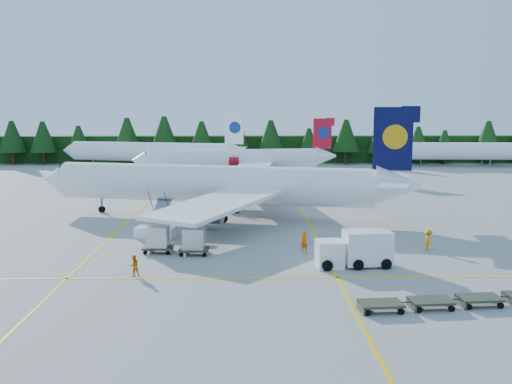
{
  "coord_description": "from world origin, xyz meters",
  "views": [
    {
      "loc": [
        -0.62,
        -46.72,
        12.59
      ],
      "look_at": [
        0.22,
        13.57,
        3.5
      ],
      "focal_mm": 40.0,
      "sensor_mm": 36.0,
      "label": 1
    }
  ],
  "objects_px": {
    "airliner_red": "(230,160)",
    "service_truck": "(354,249)",
    "airstairs": "(156,229)",
    "airliner_navy": "(207,184)"
  },
  "relations": [
    {
      "from": "service_truck",
      "to": "airliner_navy",
      "type": "bearing_deg",
      "value": 117.41
    },
    {
      "from": "airliner_red",
      "to": "service_truck",
      "type": "relative_size",
      "value": 5.9
    },
    {
      "from": "airstairs",
      "to": "service_truck",
      "type": "distance_m",
      "value": 20.48
    },
    {
      "from": "airliner_navy",
      "to": "airliner_red",
      "type": "relative_size",
      "value": 1.19
    },
    {
      "from": "airstairs",
      "to": "service_truck",
      "type": "xyz_separation_m",
      "value": [
        17.36,
        -10.84,
        0.67
      ]
    },
    {
      "from": "airliner_navy",
      "to": "airstairs",
      "type": "relative_size",
      "value": 7.75
    },
    {
      "from": "airstairs",
      "to": "airliner_red",
      "type": "bearing_deg",
      "value": 91.98
    },
    {
      "from": "airliner_red",
      "to": "service_truck",
      "type": "distance_m",
      "value": 59.19
    },
    {
      "from": "airliner_navy",
      "to": "service_truck",
      "type": "height_order",
      "value": "airliner_navy"
    },
    {
      "from": "airliner_red",
      "to": "service_truck",
      "type": "height_order",
      "value": "airliner_red"
    }
  ]
}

